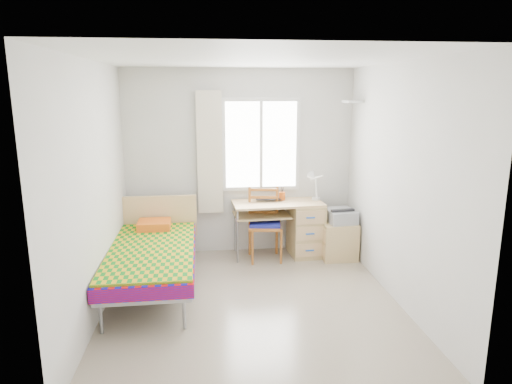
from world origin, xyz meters
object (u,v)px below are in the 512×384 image
at_px(bed, 153,253).
at_px(desk, 301,226).
at_px(cabinet, 338,240).
at_px(printer, 340,215).
at_px(chair, 265,219).

bearing_deg(bed, desk, 24.51).
height_order(bed, cabinet, bed).
distance_m(bed, desk, 2.17).
xyz_separation_m(cabinet, printer, (0.03, 0.03, 0.35)).
bearing_deg(desk, bed, -158.32).
xyz_separation_m(chair, cabinet, (1.01, -0.12, -0.30)).
distance_m(chair, printer, 1.04).
xyz_separation_m(desk, printer, (0.52, -0.18, 0.19)).
distance_m(desk, chair, 0.54).
height_order(desk, printer, desk).
relative_size(bed, desk, 1.65).
bearing_deg(desk, cabinet, -26.53).
distance_m(desk, cabinet, 0.56).
bearing_deg(cabinet, printer, 45.84).
bearing_deg(cabinet, chair, 172.65).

